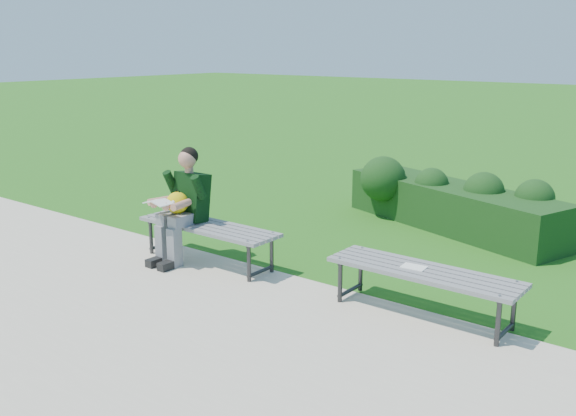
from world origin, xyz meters
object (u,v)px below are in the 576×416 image
(hedge, at_px, (448,201))
(paper_sheet, at_px, (414,267))
(bench_left, at_px, (208,229))
(bench_right, at_px, (423,275))
(seated_boy, at_px, (183,202))

(hedge, distance_m, paper_sheet, 3.19)
(bench_left, xyz_separation_m, bench_right, (2.63, 0.12, 0.00))
(seated_boy, relative_size, paper_sheet, 5.60)
(hedge, xyz_separation_m, paper_sheet, (1.00, -3.02, 0.09))
(bench_left, distance_m, bench_right, 2.63)
(seated_boy, height_order, paper_sheet, seated_boy)
(bench_left, height_order, bench_right, same)
(hedge, height_order, bench_right, hedge)
(seated_boy, distance_m, paper_sheet, 2.85)
(paper_sheet, bearing_deg, hedge, 108.39)
(hedge, distance_m, bench_left, 3.50)
(paper_sheet, bearing_deg, bench_left, -177.19)
(paper_sheet, bearing_deg, seated_boy, -175.55)
(bench_left, height_order, seated_boy, seated_boy)
(bench_left, xyz_separation_m, seated_boy, (-0.30, -0.10, 0.30))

